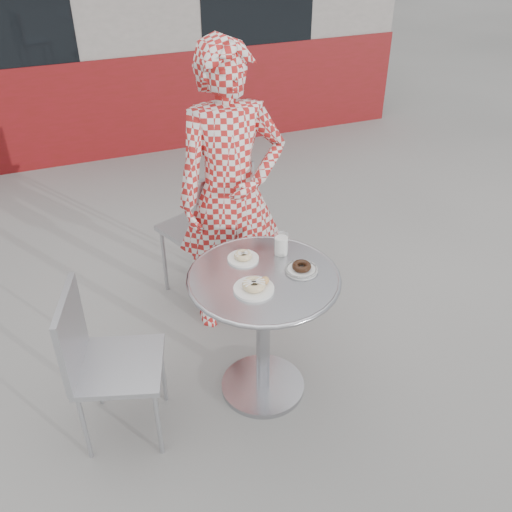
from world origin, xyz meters
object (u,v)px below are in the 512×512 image
object	(u,v)px
plate_near	(254,286)
milk_cup	(281,245)
bistro_table	(263,306)
plate_far	(243,257)
plate_checker	(301,268)
chair_left	(122,391)
seated_person	(231,194)
chair_far	(207,254)

from	to	relation	value
plate_near	milk_cup	distance (m)	0.35
bistro_table	plate_near	size ratio (longest dim) A/B	3.98
plate_far	plate_checker	distance (m)	0.31
plate_checker	chair_left	bearing A→B (deg)	178.55
bistro_table	seated_person	bearing A→B (deg)	84.09
chair_far	chair_left	xyz separation A→B (m)	(-0.76, -1.00, -0.04)
chair_far	seated_person	distance (m)	0.67
seated_person	plate_near	bearing A→B (deg)	-97.26
plate_far	chair_far	bearing A→B (deg)	87.87
plate_checker	seated_person	bearing A→B (deg)	99.78
seated_person	plate_near	world-z (taller)	seated_person
seated_person	plate_far	distance (m)	0.54
bistro_table	chair_far	distance (m)	1.04
plate_near	milk_cup	world-z (taller)	milk_cup
plate_checker	milk_cup	xyz separation A→B (m)	(-0.03, 0.18, 0.04)
seated_person	plate_far	size ratio (longest dim) A/B	10.93
chair_left	seated_person	xyz separation A→B (m)	(0.85, 0.70, 0.62)
chair_far	plate_far	xyz separation A→B (m)	(-0.03, -0.82, 0.50)
seated_person	plate_far	xyz separation A→B (m)	(-0.12, -0.52, -0.09)
bistro_table	plate_checker	bearing A→B (deg)	-6.85
bistro_table	milk_cup	distance (m)	0.33
chair_left	seated_person	distance (m)	1.26
bistro_table	chair_left	world-z (taller)	chair_left
plate_checker	chair_far	bearing A→B (deg)	101.59
chair_far	seated_person	world-z (taller)	seated_person
plate_far	bistro_table	bearing A→B (deg)	-76.26
chair_far	chair_left	distance (m)	1.25
milk_cup	plate_checker	bearing A→B (deg)	-79.30
bistro_table	seated_person	world-z (taller)	seated_person
seated_person	plate_checker	distance (m)	0.74
plate_far	plate_near	bearing A→B (deg)	-98.46
chair_far	plate_near	xyz separation A→B (m)	(-0.07, -1.08, 0.50)
chair_far	milk_cup	distance (m)	1.01
bistro_table	plate_near	world-z (taller)	plate_near
plate_checker	plate_far	bearing A→B (deg)	139.86
chair_far	seated_person	size ratio (longest dim) A/B	0.55
chair_far	plate_near	world-z (taller)	chair_far
bistro_table	chair_far	bearing A→B (deg)	90.76
plate_near	bistro_table	bearing A→B (deg)	46.08
chair_left	plate_far	world-z (taller)	chair_left
plate_far	milk_cup	xyz separation A→B (m)	(0.21, -0.02, 0.04)
chair_left	plate_near	bearing A→B (deg)	-80.17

